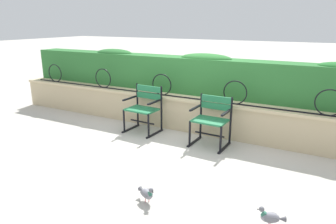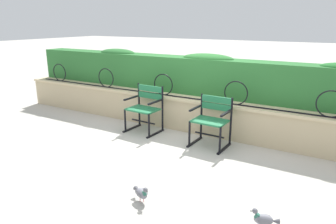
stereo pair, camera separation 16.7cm
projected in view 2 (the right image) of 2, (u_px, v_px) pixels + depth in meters
name	position (u px, v px, depth m)	size (l,w,h in m)	color
ground_plane	(163.00, 145.00, 5.23)	(60.00, 60.00, 0.00)	#BCB7AD
stone_wall	(189.00, 113.00, 5.92)	(8.44, 0.41, 0.63)	#C6B289
iron_arch_fence	(168.00, 87.00, 5.93)	(7.88, 0.02, 0.42)	black
hedge_row	(199.00, 75.00, 6.08)	(8.28, 0.50, 0.79)	#2D7033
park_chair_left	(145.00, 107.00, 5.82)	(0.63, 0.55, 0.87)	#237547
park_chair_right	(212.00, 119.00, 5.15)	(0.60, 0.54, 0.82)	#237547
pigeon_near_chairs	(142.00, 193.00, 3.58)	(0.28, 0.18, 0.22)	gray
pigeon_far_side	(264.00, 219.00, 3.10)	(0.28, 0.16, 0.22)	gray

